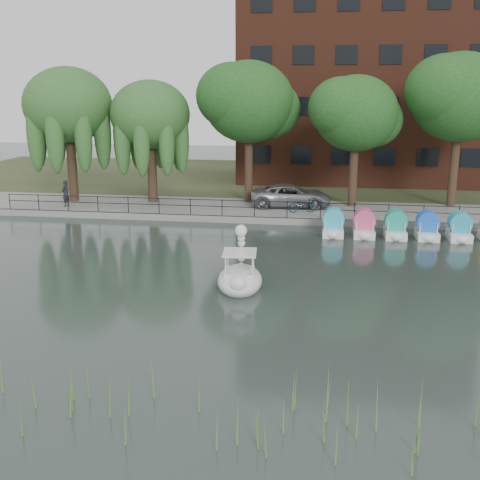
% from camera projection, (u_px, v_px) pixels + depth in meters
% --- Properties ---
extents(ground_plane, '(120.00, 120.00, 0.00)m').
position_uv_depth(ground_plane, '(213.00, 295.00, 24.17)').
color(ground_plane, '#414E4C').
extents(promenade, '(40.00, 6.00, 0.40)m').
position_uv_depth(promenade, '(259.00, 210.00, 39.43)').
color(promenade, gray).
rests_on(promenade, ground_plane).
extents(kerb, '(40.00, 0.25, 0.40)m').
position_uv_depth(kerb, '(254.00, 220.00, 36.61)').
color(kerb, gray).
rests_on(kerb, ground_plane).
extents(land_strip, '(60.00, 22.00, 0.36)m').
position_uv_depth(land_strip, '(278.00, 179.00, 52.84)').
color(land_strip, '#47512D').
rests_on(land_strip, ground_plane).
extents(railing, '(32.00, 0.05, 1.00)m').
position_uv_depth(railing, '(254.00, 204.00, 36.56)').
color(railing, black).
rests_on(railing, promenade).
extents(apartment_building, '(20.00, 10.07, 18.00)m').
position_uv_depth(apartment_building, '(364.00, 70.00, 49.49)').
color(apartment_building, '#4C1E16').
rests_on(apartment_building, land_strip).
extents(willow_left, '(5.88, 5.88, 9.01)m').
position_uv_depth(willow_left, '(68.00, 105.00, 40.09)').
color(willow_left, '#473323').
rests_on(willow_left, promenade).
extents(willow_mid, '(5.32, 5.32, 8.15)m').
position_uv_depth(willow_mid, '(150.00, 115.00, 39.94)').
color(willow_mid, '#473323').
rests_on(willow_mid, promenade).
extents(broadleaf_center, '(6.00, 6.00, 9.25)m').
position_uv_depth(broadleaf_center, '(249.00, 102.00, 39.76)').
color(broadleaf_center, '#473323').
rests_on(broadleaf_center, promenade).
extents(broadleaf_right, '(5.40, 5.40, 8.32)m').
position_uv_depth(broadleaf_right, '(356.00, 114.00, 38.45)').
color(broadleaf_right, '#473323').
rests_on(broadleaf_right, promenade).
extents(broadleaf_far, '(6.30, 6.30, 9.71)m').
position_uv_depth(broadleaf_far, '(460.00, 98.00, 38.22)').
color(broadleaf_far, '#473323').
rests_on(broadleaf_far, promenade).
extents(minivan, '(3.31, 6.29, 1.69)m').
position_uv_depth(minivan, '(291.00, 194.00, 39.45)').
color(minivan, gray).
rests_on(minivan, promenade).
extents(bicycle, '(1.06, 1.82, 1.00)m').
position_uv_depth(bicycle, '(302.00, 205.00, 37.74)').
color(bicycle, gray).
rests_on(bicycle, promenade).
extents(pedestrian, '(0.61, 0.79, 1.98)m').
position_uv_depth(pedestrian, '(65.00, 191.00, 39.58)').
color(pedestrian, black).
rests_on(pedestrian, promenade).
extents(swan_boat, '(2.12, 3.11, 2.49)m').
position_uv_depth(swan_boat, '(240.00, 275.00, 24.97)').
color(swan_boat, white).
rests_on(swan_boat, ground_plane).
extents(pedal_boat_row, '(11.35, 1.70, 1.40)m').
position_uv_depth(pedal_boat_row, '(427.00, 228.00, 32.93)').
color(pedal_boat_row, white).
rests_on(pedal_boat_row, ground_plane).
extents(reed_bank, '(24.00, 2.40, 1.20)m').
position_uv_depth(reed_bank, '(219.00, 408.00, 14.64)').
color(reed_bank, '#669938').
rests_on(reed_bank, ground_plane).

